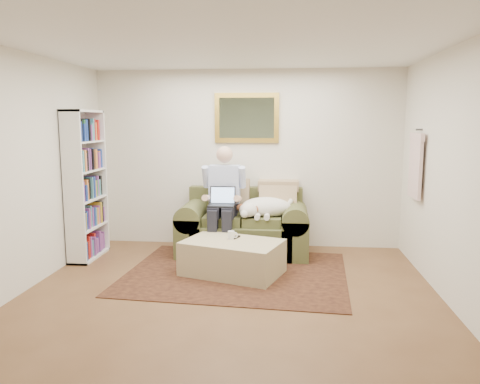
% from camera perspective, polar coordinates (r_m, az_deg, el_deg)
% --- Properties ---
extents(room_shell, '(4.51, 5.00, 2.61)m').
position_cam_1_polar(room_shell, '(4.82, -1.43, 2.05)').
color(room_shell, brown).
rests_on(room_shell, ground).
extents(rug, '(2.79, 2.29, 0.01)m').
position_cam_1_polar(rug, '(5.84, -0.46, -9.82)').
color(rug, black).
rests_on(rug, room_shell).
extents(sofa, '(1.80, 0.91, 1.08)m').
position_cam_1_polar(sofa, '(6.61, 0.43, -4.86)').
color(sofa, '#4D4E29').
rests_on(sofa, room_shell).
extents(seated_man, '(0.59, 0.85, 1.51)m').
position_cam_1_polar(seated_man, '(6.40, -2.11, -1.26)').
color(seated_man, '#8C97D8').
rests_on(seated_man, sofa).
extents(laptop, '(0.35, 0.28, 0.25)m').
position_cam_1_polar(laptop, '(6.32, -2.20, -1.04)').
color(laptop, black).
rests_on(laptop, seated_man).
extents(sleeping_dog, '(0.74, 0.46, 0.27)m').
position_cam_1_polar(sleeping_dog, '(6.43, 3.22, -1.84)').
color(sleeping_dog, white).
rests_on(sleeping_dog, sofa).
extents(ottoman, '(1.32, 1.05, 0.42)m').
position_cam_1_polar(ottoman, '(5.75, -0.92, -8.00)').
color(ottoman, tan).
rests_on(ottoman, room_shell).
extents(coffee_mug, '(0.08, 0.08, 0.10)m').
position_cam_1_polar(coffee_mug, '(5.77, -1.08, -5.27)').
color(coffee_mug, white).
rests_on(coffee_mug, ottoman).
extents(tv_remote, '(0.11, 0.16, 0.02)m').
position_cam_1_polar(tv_remote, '(5.83, -0.53, -5.53)').
color(tv_remote, black).
rests_on(tv_remote, ottoman).
extents(bookshelf, '(0.28, 0.80, 2.00)m').
position_cam_1_polar(bookshelf, '(6.63, -18.29, 0.80)').
color(bookshelf, white).
rests_on(bookshelf, room_shell).
extents(wall_mirror, '(0.94, 0.04, 0.72)m').
position_cam_1_polar(wall_mirror, '(6.89, 0.82, 9.02)').
color(wall_mirror, gold).
rests_on(wall_mirror, room_shell).
extents(hanging_shirt, '(0.06, 0.52, 0.90)m').
position_cam_1_polar(hanging_shirt, '(6.22, 20.63, 3.44)').
color(hanging_shirt, beige).
rests_on(hanging_shirt, room_shell).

